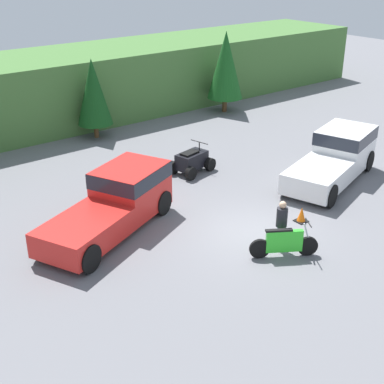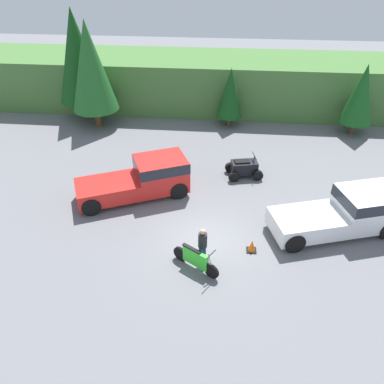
{
  "view_description": "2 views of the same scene",
  "coord_description": "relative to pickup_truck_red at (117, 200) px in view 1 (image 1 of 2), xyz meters",
  "views": [
    {
      "loc": [
        -11.48,
        -11.3,
        8.92
      ],
      "look_at": [
        -0.76,
        2.27,
        0.95
      ],
      "focal_mm": 50.0,
      "sensor_mm": 36.0,
      "label": 1
    },
    {
      "loc": [
        0.63,
        -12.32,
        10.92
      ],
      "look_at": [
        -0.76,
        2.27,
        0.95
      ],
      "focal_mm": 35.0,
      "sensor_mm": 36.0,
      "label": 2
    }
  ],
  "objects": [
    {
      "name": "tree_mid_right",
      "position": [
        4.13,
        8.95,
        1.35
      ],
      "size": [
        1.76,
        1.76,
        4.01
      ],
      "color": "brown",
      "rests_on": "ground_plane"
    },
    {
      "name": "ground_plane",
      "position": [
        3.27,
        -3.26,
        -1.01
      ],
      "size": [
        80.0,
        80.0,
        0.0
      ],
      "primitive_type": "plane",
      "color": "slate"
    },
    {
      "name": "dirt_bike",
      "position": [
        3.03,
        -4.98,
        -0.52
      ],
      "size": [
        1.91,
        1.28,
        1.19
      ],
      "rotation": [
        0.0,
        0.0,
        -0.57
      ],
      "color": "black",
      "rests_on": "ground_plane"
    },
    {
      "name": "pickup_truck_second",
      "position": [
        9.45,
        -1.92,
        0.0
      ],
      "size": [
        5.88,
        3.51,
        1.91
      ],
      "rotation": [
        0.0,
        0.0,
        0.3
      ],
      "color": "white",
      "rests_on": "ground_plane"
    },
    {
      "name": "traffic_cone",
      "position": [
        5.29,
        -3.74,
        -0.75
      ],
      "size": [
        0.42,
        0.42,
        0.55
      ],
      "color": "black",
      "rests_on": "ground_plane"
    },
    {
      "name": "pickup_truck_red",
      "position": [
        0.0,
        0.0,
        0.0
      ],
      "size": [
        5.81,
        4.02,
        1.91
      ],
      "rotation": [
        0.0,
        0.0,
        0.42
      ],
      "color": "red",
      "rests_on": "ground_plane"
    },
    {
      "name": "hillside_backdrop",
      "position": [
        3.27,
        12.74,
        0.82
      ],
      "size": [
        44.0,
        6.0,
        3.65
      ],
      "color": "#477538",
      "rests_on": "ground_plane"
    },
    {
      "name": "quad_atv",
      "position": [
        5.06,
        2.26,
        -0.52
      ],
      "size": [
        2.1,
        1.57,
        1.26
      ],
      "rotation": [
        0.0,
        0.0,
        0.21
      ],
      "color": "black",
      "rests_on": "ground_plane"
    },
    {
      "name": "rider_person",
      "position": [
        3.27,
        -4.59,
        -0.08
      ],
      "size": [
        0.49,
        0.49,
        1.71
      ],
      "rotation": [
        0.0,
        0.0,
        -0.57
      ],
      "color": "navy",
      "rests_on": "ground_plane"
    },
    {
      "name": "tree_right",
      "position": [
        12.4,
        8.42,
        1.72
      ],
      "size": [
        2.04,
        2.04,
        4.64
      ],
      "color": "brown",
      "rests_on": "ground_plane"
    }
  ]
}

